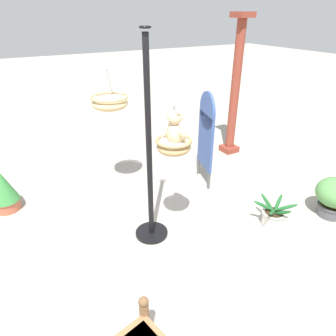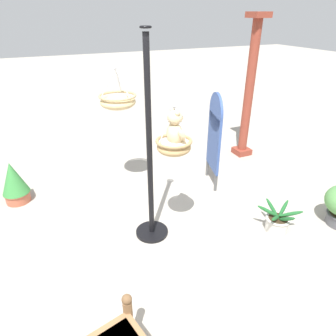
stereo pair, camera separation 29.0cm
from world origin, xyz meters
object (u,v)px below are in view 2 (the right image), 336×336
display_pole_central (150,181)px  display_sign_board (214,133)px  teddy_bear (176,130)px  potted_plant_bushy_green (277,222)px  potted_plant_flowering_red (14,183)px  hanging_basket_with_teddy (174,146)px  hanging_basket_left_high (118,101)px  greenhouse_pillar_left (249,93)px

display_pole_central → display_sign_board: bearing=120.3°
teddy_bear → display_sign_board: 1.66m
potted_plant_bushy_green → display_sign_board: bearing=-175.1°
potted_plant_flowering_red → potted_plant_bushy_green: potted_plant_flowering_red is taller
display_pole_central → display_sign_board: 1.70m
hanging_basket_with_teddy → hanging_basket_left_high: size_ratio=0.98×
potted_plant_bushy_green → potted_plant_flowering_red: bearing=-124.8°
display_pole_central → teddy_bear: (0.15, 0.27, 0.69)m
teddy_bear → potted_plant_bushy_green: 1.96m
hanging_basket_with_teddy → display_sign_board: bearing=129.7°
display_pole_central → greenhouse_pillar_left: bearing=121.2°
display_pole_central → hanging_basket_with_teddy: 0.58m
display_pole_central → potted_plant_bushy_green: size_ratio=4.66×
hanging_basket_left_high → potted_plant_flowering_red: bearing=-100.2°
display_pole_central → hanging_basket_left_high: size_ratio=4.29×
hanging_basket_left_high → hanging_basket_with_teddy: bearing=9.6°
display_pole_central → greenhouse_pillar_left: (-1.64, 2.70, 0.48)m
hanging_basket_left_high → display_sign_board: (0.45, 1.46, -0.58)m
potted_plant_flowering_red → potted_plant_bushy_green: (2.27, 3.27, -0.19)m
display_pole_central → potted_plant_bushy_green: (0.66, 1.59, -0.67)m
potted_plant_bushy_green → hanging_basket_with_teddy: bearing=-110.9°
display_pole_central → greenhouse_pillar_left: 3.20m
teddy_bear → greenhouse_pillar_left: size_ratio=0.16×
teddy_bear → potted_plant_bushy_green: teddy_bear is taller
display_sign_board → greenhouse_pillar_left: bearing=122.3°
potted_plant_bushy_green → display_sign_board: display_sign_board is taller
hanging_basket_with_teddy → teddy_bear: hanging_basket_with_teddy is taller
hanging_basket_with_teddy → display_sign_board: (-1.00, 1.21, -0.38)m
hanging_basket_with_teddy → potted_plant_flowering_red: hanging_basket_with_teddy is taller
display_pole_central → hanging_basket_left_high: bearing=179.9°
greenhouse_pillar_left → display_sign_board: (0.78, -1.24, -0.36)m
display_pole_central → hanging_basket_with_teddy: (0.15, 0.25, 0.50)m
hanging_basket_left_high → display_sign_board: size_ratio=0.38×
hanging_basket_with_teddy → greenhouse_pillar_left: size_ratio=0.22×
potted_plant_flowering_red → display_sign_board: bearing=76.5°
display_pole_central → hanging_basket_left_high: 1.48m
hanging_basket_left_high → potted_plant_bushy_green: (1.97, 1.59, -1.37)m
hanging_basket_with_teddy → greenhouse_pillar_left: greenhouse_pillar_left is taller
hanging_basket_with_teddy → teddy_bear: size_ratio=1.34×
potted_plant_flowering_red → hanging_basket_with_teddy: bearing=47.6°
display_pole_central → display_sign_board: size_ratio=1.61×
greenhouse_pillar_left → display_sign_board: 1.51m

